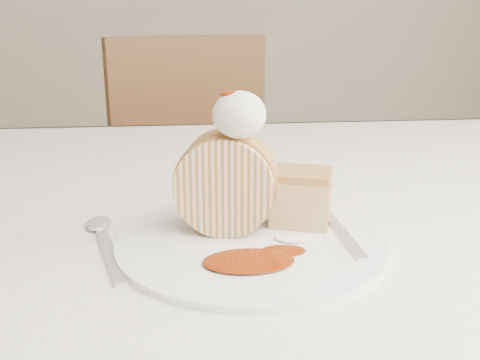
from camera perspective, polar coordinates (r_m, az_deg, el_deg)
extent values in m
cube|color=white|center=(0.74, 1.04, -2.14)|extent=(1.40, 0.90, 0.04)
cube|color=white|center=(1.20, -1.56, -0.59)|extent=(1.40, 0.01, 0.28)
cube|color=brown|center=(1.70, -7.51, -1.09)|extent=(0.56, 0.56, 0.04)
cube|color=brown|center=(1.46, -5.34, 6.05)|extent=(0.42, 0.19, 0.46)
cylinder|color=brown|center=(2.01, -3.95, -5.20)|extent=(0.04, 0.04, 0.43)
cylinder|color=brown|center=(1.91, -14.43, -6.94)|extent=(0.04, 0.04, 0.43)
cylinder|color=brown|center=(1.70, 0.95, -9.51)|extent=(0.04, 0.04, 0.43)
cylinder|color=brown|center=(1.58, -11.45, -12.01)|extent=(0.04, 0.04, 0.43)
cylinder|color=white|center=(0.55, 1.15, -6.51)|extent=(0.35, 0.35, 0.01)
cylinder|color=beige|center=(0.56, -1.49, -0.33)|extent=(0.11, 0.08, 0.10)
cube|color=#B88245|center=(0.58, 6.54, -2.16)|extent=(0.08, 0.07, 0.05)
ellipsoid|color=silver|center=(0.52, -0.08, 6.99)|extent=(0.05, 0.05, 0.05)
ellipsoid|color=#641C04|center=(0.52, -0.79, 9.85)|extent=(0.03, 0.02, 0.01)
cube|color=silver|center=(0.56, 11.03, -5.79)|extent=(0.03, 0.16, 0.00)
cube|color=silver|center=(0.54, -13.66, -7.80)|extent=(0.07, 0.16, 0.00)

